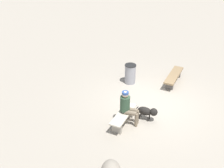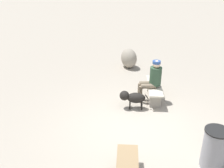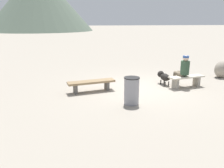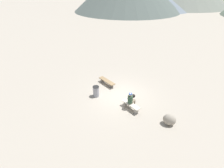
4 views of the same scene
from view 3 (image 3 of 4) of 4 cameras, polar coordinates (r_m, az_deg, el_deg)
The scene contains 8 objects.
ground at distance 9.53m, azimuth 7.49°, elevation -1.09°, with size 210.00×210.00×0.06m, color #9E9384.
bench_left at distance 8.90m, azimuth -5.13°, elevation 0.14°, with size 1.88×0.80×0.43m.
bench_right at distance 9.92m, azimuth 17.96°, elevation 1.07°, with size 1.57×0.72×0.47m.
seated_person at distance 9.81m, azimuth 17.25°, elevation 3.64°, with size 0.49×0.69×1.32m.
dog at distance 10.07m, azimuth 12.68°, elevation 1.86°, with size 0.41×0.84×0.55m.
trash_bin at distance 7.55m, azimuth 4.88°, elevation -1.66°, with size 0.52×0.52×0.90m.
boulder at distance 12.25m, azimuth 25.45°, elevation 3.31°, with size 0.82×0.59×0.79m, color gray.
distant_peak_4 at distance 62.93m, azimuth -17.70°, elevation 19.29°, with size 26.25×26.25×14.88m, color #566656.
Camera 3 is at (-2.60, -8.76, 2.69)m, focal length 36.89 mm.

